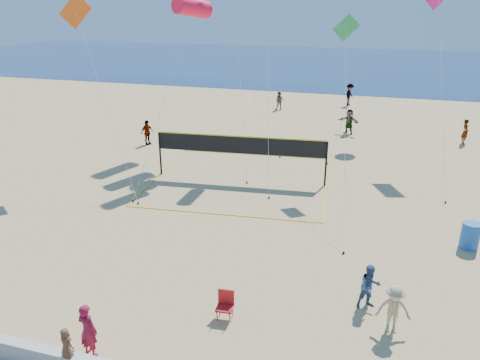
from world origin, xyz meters
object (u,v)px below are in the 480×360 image
(trash_barrel, at_px, (470,235))
(volleyball_net, at_px, (240,150))
(camp_chair, at_px, (225,303))
(woman, at_px, (88,330))

(trash_barrel, xyz_separation_m, volleyball_net, (-10.44, 4.44, 1.13))
(trash_barrel, distance_m, volleyball_net, 11.40)
(camp_chair, bearing_deg, woman, -144.28)
(camp_chair, relative_size, volleyball_net, 0.10)
(camp_chair, bearing_deg, volleyball_net, 99.73)
(woman, relative_size, volleyball_net, 0.16)
(woman, xyz_separation_m, trash_barrel, (10.54, 9.21, -0.27))
(woman, height_order, camp_chair, woman)
(woman, distance_m, volleyball_net, 13.67)
(camp_chair, height_order, volleyball_net, volleyball_net)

